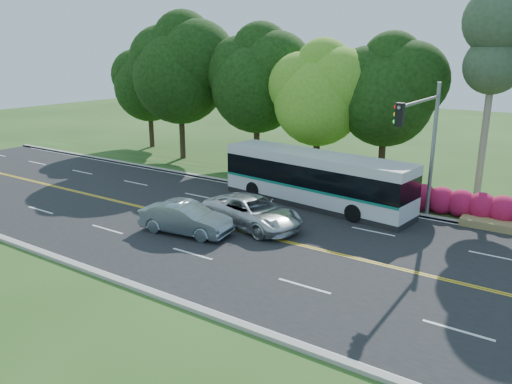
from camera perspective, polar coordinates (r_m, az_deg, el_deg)
The scene contains 12 objects.
ground at distance 24.22m, azimuth -0.95°, elevation -4.68°, with size 120.00×120.00×0.00m, color #264416.
road at distance 24.22m, azimuth -0.95°, elevation -4.66°, with size 60.00×14.00×0.02m, color black.
curb_north at distance 30.04m, azimuth 6.84°, elevation -0.52°, with size 60.00×0.30×0.15m, color #A7A297.
curb_south at distance 19.25m, azimuth -13.39°, elevation -10.59°, with size 60.00×0.30×0.15m, color #A7A297.
grass_verge at distance 31.65m, azimuth 8.37°, elevation 0.23°, with size 60.00×4.00×0.10m, color #264416.
lane_markings at distance 24.26m, azimuth -1.14°, elevation -4.59°, with size 57.60×13.82×0.00m.
tree_row at distance 35.72m, azimuth 3.41°, elevation 13.02°, with size 44.70×9.10×13.84m.
bougainvillea_hedge at distance 28.46m, azimuth 20.79°, elevation -1.06°, with size 9.50×2.25×1.50m.
traffic_signal at distance 25.16m, azimuth 18.66°, elevation 6.29°, with size 0.42×6.10×7.00m.
transit_bus at distance 28.25m, azimuth 6.74°, elevation 1.41°, with size 11.58×3.86×2.97m.
sedan at distance 24.10m, azimuth -8.04°, elevation -2.99°, with size 1.59×4.57×1.50m, color slate.
suv at distance 24.79m, azimuth -0.44°, elevation -2.28°, with size 2.52×5.46×1.52m, color silver.
Camera 1 is at (12.95, -18.60, 8.53)m, focal length 35.00 mm.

